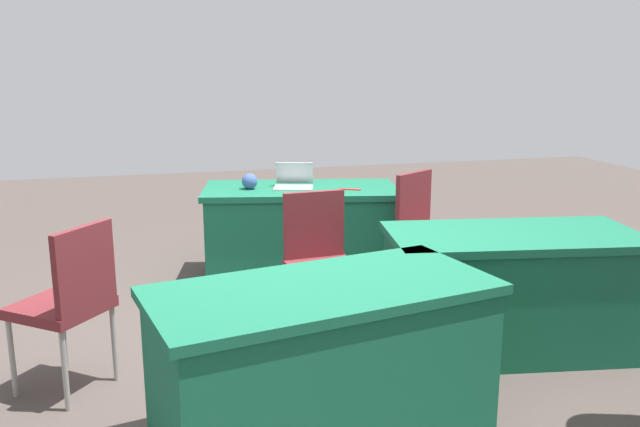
# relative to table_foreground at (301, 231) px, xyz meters

# --- Properties ---
(ground_plane) EXTENTS (14.40, 14.40, 0.00)m
(ground_plane) POSITION_rel_table_foreground_xyz_m (0.39, 1.54, -0.39)
(ground_plane) COLOR #4C423D
(table_foreground) EXTENTS (1.74, 1.10, 0.77)m
(table_foreground) POSITION_rel_table_foreground_xyz_m (0.00, 0.00, 0.00)
(table_foreground) COLOR #196647
(table_foreground) RESTS_ON ground
(table_mid_right) EXTENTS (1.78, 1.08, 0.77)m
(table_mid_right) POSITION_rel_table_foreground_xyz_m (0.47, 2.46, 0.00)
(table_mid_right) COLOR #196647
(table_mid_right) RESTS_ON ground
(table_back_left) EXTENTS (1.67, 1.00, 0.77)m
(table_back_left) POSITION_rel_table_foreground_xyz_m (-0.95, 1.81, 0.00)
(table_back_left) COLOR #196647
(table_back_left) RESTS_ON ground
(chair_near_front) EXTENTS (0.61, 0.61, 0.97)m
(chair_near_front) POSITION_rel_table_foreground_xyz_m (-0.83, 0.73, 0.17)
(chair_near_front) COLOR #9E9993
(chair_near_front) RESTS_ON ground
(chair_tucked_left) EXTENTS (0.62, 0.62, 0.97)m
(chair_tucked_left) POSITION_rel_table_foreground_xyz_m (1.70, 1.70, 0.17)
(chair_tucked_left) COLOR #9E9993
(chair_tucked_left) RESTS_ON ground
(chair_tucked_right) EXTENTS (0.47, 0.47, 0.97)m
(chair_tucked_right) POSITION_rel_table_foreground_xyz_m (0.18, 1.32, 0.18)
(chair_tucked_right) COLOR #9E9993
(chair_tucked_right) RESTS_ON ground
(laptop_silver) EXTENTS (0.39, 0.37, 0.21)m
(laptop_silver) POSITION_rel_table_foreground_xyz_m (0.06, 0.01, 0.42)
(laptop_silver) COLOR silver
(laptop_silver) RESTS_ON table_foreground
(yarn_ball) EXTENTS (0.13, 0.13, 0.13)m
(yarn_ball) POSITION_rel_table_foreground_xyz_m (0.43, -0.04, 0.45)
(yarn_ball) COLOR #3F5999
(yarn_ball) RESTS_ON table_foreground
(scissors_red) EXTENTS (0.17, 0.12, 0.01)m
(scissors_red) POSITION_rel_table_foreground_xyz_m (-0.37, 0.21, 0.39)
(scissors_red) COLOR red
(scissors_red) RESTS_ON table_foreground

